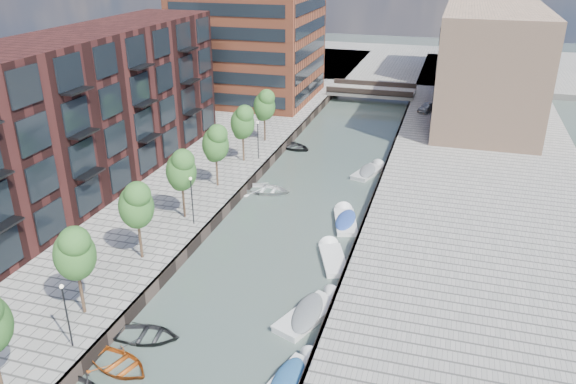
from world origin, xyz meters
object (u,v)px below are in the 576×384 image
at_px(tree_3, 181,169).
at_px(sloop_2, 119,367).
at_px(bridge, 372,91).
at_px(motorboat_0, 292,382).
at_px(tree_6, 264,104).
at_px(motorboat_1, 312,312).
at_px(tree_4, 215,142).
at_px(sloop_4, 293,148).
at_px(motorboat_2, 332,257).
at_px(tree_2, 136,204).
at_px(motorboat_4, 369,171).
at_px(car, 427,107).
at_px(sloop_3, 265,192).
at_px(tree_5, 242,121).
at_px(tree_1, 74,252).
at_px(motorboat_3, 345,220).
at_px(sloop_1, 146,338).

bearing_deg(tree_3, sloop_2, -76.38).
relative_size(bridge, sloop_2, 3.13).
height_order(sloop_2, motorboat_0, motorboat_0).
bearing_deg(tree_6, tree_3, -90.00).
distance_m(tree_3, motorboat_1, 16.87).
bearing_deg(tree_4, tree_3, -90.00).
distance_m(sloop_4, motorboat_2, 25.51).
relative_size(bridge, tree_2, 2.18).
xyz_separation_m(motorboat_4, car, (4.29, 22.46, 1.42)).
relative_size(tree_3, sloop_3, 1.20).
xyz_separation_m(tree_2, sloop_4, (3.10, 28.95, -5.31)).
distance_m(sloop_2, car, 57.58).
distance_m(tree_2, sloop_4, 29.60).
bearing_deg(tree_2, car, 69.43).
height_order(sloop_3, motorboat_2, motorboat_2).
height_order(tree_3, car, tree_3).
bearing_deg(tree_5, car, 55.45).
xyz_separation_m(tree_1, motorboat_1, (13.38, 5.06, -5.08)).
height_order(sloop_2, motorboat_1, motorboat_1).
bearing_deg(tree_4, bridge, 78.00).
xyz_separation_m(sloop_2, sloop_3, (0.06, 25.73, 0.00)).
bearing_deg(tree_2, sloop_4, 83.88).
distance_m(sloop_4, car, 22.37).
height_order(tree_5, motorboat_3, tree_5).
distance_m(bridge, tree_5, 34.30).
xyz_separation_m(tree_3, motorboat_0, (13.88, -15.44, -5.09)).
xyz_separation_m(tree_2, motorboat_4, (13.03, 23.69, -5.11)).
bearing_deg(sloop_3, car, -23.45).
relative_size(tree_5, tree_6, 1.00).
xyz_separation_m(motorboat_1, motorboat_2, (-0.32, 7.39, -0.13)).
bearing_deg(car, bridge, 159.33).
relative_size(tree_5, sloop_2, 1.43).
xyz_separation_m(tree_1, motorboat_0, (13.88, -1.44, -5.09)).
distance_m(sloop_1, motorboat_1, 10.51).
distance_m(sloop_3, motorboat_1, 20.06).
xyz_separation_m(tree_1, sloop_3, (4.14, 22.88, -5.31)).
bearing_deg(bridge, car, -41.67).
bearing_deg(tree_6, motorboat_0, -69.15).
height_order(sloop_1, motorboat_4, motorboat_4).
bearing_deg(motorboat_0, tree_1, 174.08).
relative_size(tree_5, motorboat_1, 1.03).
distance_m(sloop_1, motorboat_2, 15.37).
height_order(tree_4, sloop_2, tree_4).
height_order(tree_5, tree_6, same).
relative_size(motorboat_3, motorboat_4, 1.02).
xyz_separation_m(motorboat_3, car, (4.51, 34.37, 1.42)).
distance_m(tree_6, car, 25.36).
relative_size(tree_5, motorboat_0, 1.05).
height_order(motorboat_2, car, car).
relative_size(sloop_4, motorboat_2, 0.93).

